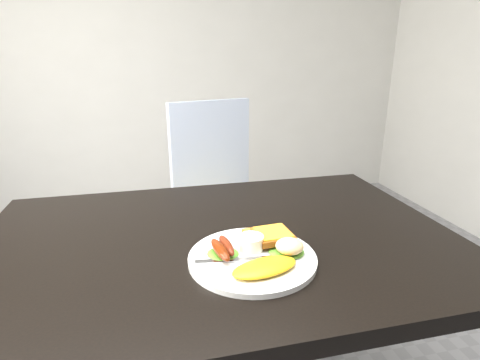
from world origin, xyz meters
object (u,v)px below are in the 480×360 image
dining_table (220,243)px  dining_chair (218,212)px  plate (252,258)px  person (161,170)px

dining_table → dining_chair: dining_table is taller
dining_table → plate: plate is taller
dining_table → person: person is taller
plate → dining_table: bearing=109.4°
dining_table → person: bearing=101.4°
person → dining_table: bearing=82.2°
dining_chair → person: bearing=-156.8°
dining_chair → person: size_ratio=0.30×
dining_chair → person: (-0.27, -0.22, 0.30)m
plate → dining_chair: bearing=84.7°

